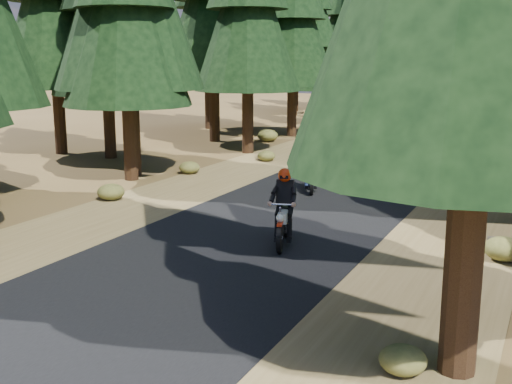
# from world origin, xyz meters

# --- Properties ---
(ground) EXTENTS (120.00, 120.00, 0.00)m
(ground) POSITION_xyz_m (0.00, 0.00, 0.00)
(ground) COLOR #453218
(ground) RESTS_ON ground
(road) EXTENTS (6.00, 100.00, 0.01)m
(road) POSITION_xyz_m (0.00, 5.00, 0.01)
(road) COLOR black
(road) RESTS_ON ground
(shoulder_l) EXTENTS (3.20, 100.00, 0.01)m
(shoulder_l) POSITION_xyz_m (-4.60, 5.00, 0.00)
(shoulder_l) COLOR brown
(shoulder_l) RESTS_ON ground
(shoulder_r) EXTENTS (3.20, 100.00, 0.01)m
(shoulder_r) POSITION_xyz_m (4.60, 5.00, 0.00)
(shoulder_r) COLOR brown
(shoulder_r) RESTS_ON ground
(understory_shrubs) EXTENTS (15.47, 30.03, 0.64)m
(understory_shrubs) POSITION_xyz_m (1.33, 7.05, 0.28)
(understory_shrubs) COLOR #474C1E
(understory_shrubs) RESTS_ON ground
(rider_lead) EXTENTS (1.16, 2.12, 1.81)m
(rider_lead) POSITION_xyz_m (0.97, 0.99, 0.61)
(rider_lead) COLOR silver
(rider_lead) RESTS_ON road
(rider_follow) EXTENTS (1.31, 2.04, 1.75)m
(rider_follow) POSITION_xyz_m (-0.65, 7.05, 0.59)
(rider_follow) COLOR #A6240B
(rider_follow) RESTS_ON road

